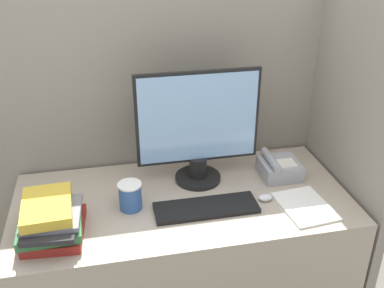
# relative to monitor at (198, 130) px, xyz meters

# --- Properties ---
(cubicle_panel_rear) EXTENTS (1.86, 0.04, 1.73)m
(cubicle_panel_rear) POSITION_rel_monitor_xyz_m (-0.10, 0.25, -0.13)
(cubicle_panel_rear) COLOR gray
(cubicle_panel_rear) RESTS_ON ground_plane
(cubicle_panel_right) EXTENTS (0.04, 0.76, 1.73)m
(cubicle_panel_right) POSITION_rel_monitor_xyz_m (0.67, -0.11, -0.13)
(cubicle_panel_right) COLOR gray
(cubicle_panel_right) RESTS_ON ground_plane
(desk) EXTENTS (1.46, 0.70, 0.74)m
(desk) POSITION_rel_monitor_xyz_m (-0.10, -0.14, -0.63)
(desk) COLOR tan
(desk) RESTS_ON ground_plane
(monitor) EXTENTS (0.55, 0.21, 0.53)m
(monitor) POSITION_rel_monitor_xyz_m (0.00, 0.00, 0.00)
(monitor) COLOR black
(monitor) RESTS_ON desk
(keyboard) EXTENTS (0.44, 0.14, 0.02)m
(keyboard) POSITION_rel_monitor_xyz_m (-0.02, -0.25, -0.24)
(keyboard) COLOR black
(keyboard) RESTS_ON desk
(mouse) EXTENTS (0.06, 0.04, 0.03)m
(mouse) POSITION_rel_monitor_xyz_m (0.25, -0.23, -0.24)
(mouse) COLOR silver
(mouse) RESTS_ON desk
(coffee_cup) EXTENTS (0.10, 0.10, 0.12)m
(coffee_cup) POSITION_rel_monitor_xyz_m (-0.33, -0.17, -0.19)
(coffee_cup) COLOR #335999
(coffee_cup) RESTS_ON desk
(book_stack) EXTENTS (0.25, 0.32, 0.15)m
(book_stack) POSITION_rel_monitor_xyz_m (-0.64, -0.29, -0.18)
(book_stack) COLOR maroon
(book_stack) RESTS_ON desk
(desk_telephone) EXTENTS (0.18, 0.18, 0.11)m
(desk_telephone) POSITION_rel_monitor_xyz_m (0.38, -0.05, -0.21)
(desk_telephone) COLOR #99999E
(desk_telephone) RESTS_ON desk
(paper_pile) EXTENTS (0.22, 0.28, 0.01)m
(paper_pile) POSITION_rel_monitor_xyz_m (0.40, -0.32, -0.25)
(paper_pile) COLOR white
(paper_pile) RESTS_ON desk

